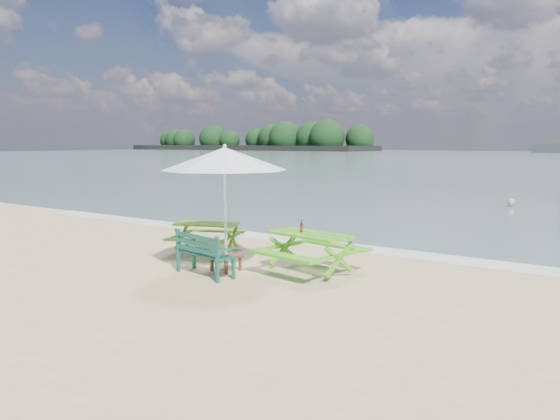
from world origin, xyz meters
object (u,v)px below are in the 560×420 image
Objects in this scene: picnic_table_left at (207,238)px; side_table at (226,263)px; park_bench at (205,262)px; beer_bottle at (301,228)px; picnic_table_right at (310,254)px; swimmer at (510,220)px; patio_umbrella at (225,159)px.

side_table is at bearing -36.35° from picnic_table_left.
park_bench is 0.52m from side_table.
picnic_table_right is at bearing -3.39° from beer_bottle.
swimmer is at bearing 87.28° from picnic_table_right.
beer_bottle is (1.23, 0.81, -1.33)m from patio_umbrella.
patio_umbrella is (-1.44, -0.80, 1.82)m from picnic_table_right.
picnic_table_left is at bearing 131.86° from park_bench.
patio_umbrella reaches higher than picnic_table_left.
patio_umbrella is 1.99m from beer_bottle.
beer_bottle reaches higher than park_bench.
picnic_table_left is 1.45× the size of park_bench.
park_bench is 2.67× the size of side_table.
park_bench is at bearing -139.48° from picnic_table_right.
picnic_table_left is 1.17× the size of swimmer.
picnic_table_left is 0.77× the size of patio_umbrella.
picnic_table_right is 13.93m from swimmer.
park_bench reaches higher than picnic_table_right.
picnic_table_right is 8.17× the size of beer_bottle.
picnic_table_left is 1.95m from side_table.
patio_umbrella is 1.51× the size of swimmer.
park_bench is at bearing -99.47° from side_table.
side_table is (-1.44, -0.80, -0.21)m from picnic_table_right.
picnic_table_right is 1.51× the size of park_bench.
picnic_table_right is at bearing 29.09° from patio_umbrella.
beer_bottle reaches higher than swimmer.
side_table is at bearing 80.53° from park_bench.
beer_bottle is 13.97m from swimmer.
patio_umbrella is 15.09m from swimmer.
side_table is at bearing -150.91° from picnic_table_right.
picnic_table_left is at bearing 173.12° from beer_bottle.
park_bench is (1.48, -1.65, -0.08)m from picnic_table_left.
park_bench is 0.53× the size of patio_umbrella.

